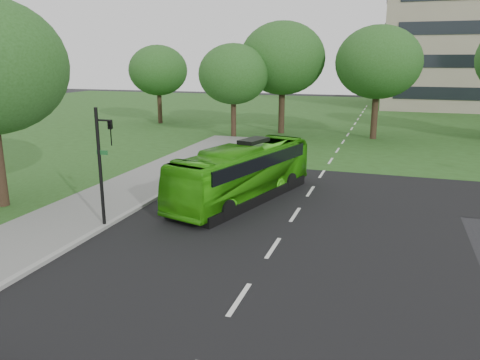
{
  "coord_description": "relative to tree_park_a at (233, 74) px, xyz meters",
  "views": [
    {
      "loc": [
        3.82,
        -13.62,
        6.76
      ],
      "look_at": [
        -2.36,
        5.29,
        1.6
      ],
      "focal_mm": 35.0,
      "sensor_mm": 36.0,
      "label": 1
    }
  ],
  "objects": [
    {
      "name": "tree_park_f",
      "position": [
        -10.57,
        6.35,
        0.1
      ],
      "size": [
        6.16,
        6.16,
        8.22
      ],
      "color": "black",
      "rests_on": "ground"
    },
    {
      "name": "tree_park_a",
      "position": [
        0.0,
        0.0,
        0.0
      ],
      "size": [
        6.09,
        6.09,
        8.09
      ],
      "color": "black",
      "rests_on": "ground"
    },
    {
      "name": "ground",
      "position": [
        9.56,
        -25.45,
        -5.49
      ],
      "size": [
        160.0,
        160.0,
        0.0
      ],
      "primitive_type": "plane",
      "color": "black",
      "rests_on": "ground"
    },
    {
      "name": "tree_park_c",
      "position": [
        11.85,
        2.98,
        0.99
      ],
      "size": [
        7.19,
        7.19,
        9.55
      ],
      "color": "black",
      "rests_on": "ground"
    },
    {
      "name": "tree_park_b",
      "position": [
        3.48,
        3.63,
        1.32
      ],
      "size": [
        7.7,
        7.7,
        10.09
      ],
      "color": "black",
      "rests_on": "ground"
    },
    {
      "name": "bus",
      "position": [
        6.59,
        -17.87,
        -4.13
      ],
      "size": [
        4.82,
        9.98,
        2.71
      ],
      "primitive_type": "imported",
      "rotation": [
        0.0,
        0.0,
        -0.27
      ],
      "color": "#33A510",
      "rests_on": "ground"
    },
    {
      "name": "street_surfaces",
      "position": [
        9.18,
        -2.7,
        -5.46
      ],
      "size": [
        120.0,
        120.0,
        0.15
      ],
      "color": "black",
      "rests_on": "ground"
    },
    {
      "name": "traffic_light",
      "position": [
        2.51,
        -23.45,
        -2.58
      ],
      "size": [
        0.79,
        0.21,
        4.94
      ],
      "rotation": [
        0.0,
        0.0,
        0.11
      ],
      "color": "black",
      "rests_on": "ground"
    }
  ]
}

